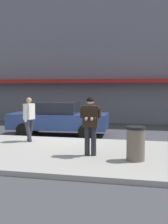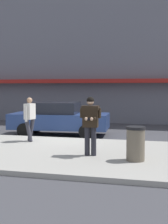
{
  "view_description": "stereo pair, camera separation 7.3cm",
  "coord_description": "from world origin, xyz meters",
  "px_view_note": "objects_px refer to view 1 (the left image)",
  "views": [
    {
      "loc": [
        3.92,
        -12.5,
        2.24
      ],
      "look_at": [
        1.72,
        -3.46,
        1.49
      ],
      "focal_mm": 50.0,
      "sensor_mm": 36.0,
      "label": 1
    },
    {
      "loc": [
        3.99,
        -12.48,
        2.24
      ],
      "look_at": [
        1.72,
        -3.46,
        1.49
      ],
      "focal_mm": 50.0,
      "sensor_mm": 36.0,
      "label": 2
    }
  ],
  "objects_px": {
    "trash_bin": "(136,143)",
    "man_texting_on_phone": "(90,120)",
    "parked_sedan_mid": "(58,118)",
    "pedestrian_in_light_coat": "(29,116)"
  },
  "relations": [
    {
      "from": "man_texting_on_phone",
      "to": "pedestrian_in_light_coat",
      "type": "bearing_deg",
      "value": 146.38
    },
    {
      "from": "trash_bin",
      "to": "man_texting_on_phone",
      "type": "bearing_deg",
      "value": 166.47
    },
    {
      "from": "parked_sedan_mid",
      "to": "trash_bin",
      "type": "height_order",
      "value": "parked_sedan_mid"
    },
    {
      "from": "pedestrian_in_light_coat",
      "to": "trash_bin",
      "type": "distance_m",
      "value": 4.8
    },
    {
      "from": "man_texting_on_phone",
      "to": "pedestrian_in_light_coat",
      "type": "distance_m",
      "value": 3.41
    },
    {
      "from": "parked_sedan_mid",
      "to": "pedestrian_in_light_coat",
      "type": "xyz_separation_m",
      "value": [
        -0.3,
        -2.56,
        0.32
      ]
    },
    {
      "from": "parked_sedan_mid",
      "to": "trash_bin",
      "type": "xyz_separation_m",
      "value": [
        3.93,
        -4.78,
        -0.16
      ]
    },
    {
      "from": "man_texting_on_phone",
      "to": "pedestrian_in_light_coat",
      "type": "relative_size",
      "value": 1.06
    },
    {
      "from": "parked_sedan_mid",
      "to": "man_texting_on_phone",
      "type": "xyz_separation_m",
      "value": [
        2.53,
        -4.45,
        0.46
      ]
    },
    {
      "from": "parked_sedan_mid",
      "to": "pedestrian_in_light_coat",
      "type": "height_order",
      "value": "pedestrian_in_light_coat"
    }
  ]
}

